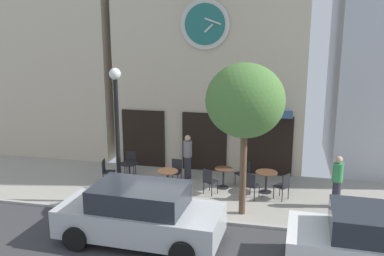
{
  "coord_description": "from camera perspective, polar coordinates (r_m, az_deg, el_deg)",
  "views": [
    {
      "loc": [
        3.38,
        -11.39,
        5.64
      ],
      "look_at": [
        0.37,
        2.3,
        2.24
      ],
      "focal_mm": 40.32,
      "sensor_mm": 36.0,
      "label": 1
    }
  ],
  "objects": [
    {
      "name": "cafe_table_center",
      "position": [
        15.24,
        4.18,
        -6.21
      ],
      "size": [
        0.62,
        0.62,
        0.72
      ],
      "color": "black",
      "rests_on": "ground_plane"
    },
    {
      "name": "cafe_table_center_left",
      "position": [
        14.88,
        -3.28,
        -6.43
      ],
      "size": [
        0.73,
        0.73,
        0.75
      ],
      "color": "black",
      "rests_on": "ground_plane"
    },
    {
      "name": "street_tree",
      "position": [
        12.47,
        7.04,
        3.53
      ],
      "size": [
        2.29,
        2.06,
        4.59
      ],
      "color": "brown",
      "rests_on": "ground_plane"
    },
    {
      "name": "cafe_chair_near_tree",
      "position": [
        15.85,
        -11.25,
        -5.46
      ],
      "size": [
        0.47,
        0.47,
        0.9
      ],
      "color": "black",
      "rests_on": "ground_plane"
    },
    {
      "name": "neighbor_building_left",
      "position": [
        20.52,
        -17.43,
        12.95
      ],
      "size": [
        5.92,
        3.8,
        11.22
      ],
      "color": "beige",
      "rests_on": "ground_plane"
    },
    {
      "name": "pedestrian_green",
      "position": [
        14.29,
        18.67,
        -6.65
      ],
      "size": [
        0.39,
        0.39,
        1.67
      ],
      "color": "#2D2D38",
      "rests_on": "ground_plane"
    },
    {
      "name": "ground_plane",
      "position": [
        12.28,
        -5.16,
        -13.89
      ],
      "size": [
        26.55,
        11.27,
        0.13
      ],
      "color": "#9E998E"
    },
    {
      "name": "parked_car_white",
      "position": [
        11.02,
        24.04,
        -13.92
      ],
      "size": [
        4.37,
        2.15,
        1.55
      ],
      "color": "white",
      "rests_on": "ground_plane"
    },
    {
      "name": "cafe_table_leftmost",
      "position": [
        15.91,
        -8.28,
        -5.42
      ],
      "size": [
        0.65,
        0.65,
        0.72
      ],
      "color": "black",
      "rests_on": "ground_plane"
    },
    {
      "name": "parked_car_silver",
      "position": [
        11.65,
        -6.87,
        -11.24
      ],
      "size": [
        4.38,
        2.18,
        1.55
      ],
      "color": "#B7BABF",
      "rests_on": "ground_plane"
    },
    {
      "name": "cafe_chair_right_end",
      "position": [
        14.49,
        12.01,
        -7.33
      ],
      "size": [
        0.56,
        0.56,
        0.9
      ],
      "color": "black",
      "rests_on": "ground_plane"
    },
    {
      "name": "street_lamp",
      "position": [
        13.72,
        -9.82,
        -1.08
      ],
      "size": [
        0.36,
        0.36,
        4.34
      ],
      "color": "black",
      "rests_on": "ground_plane"
    },
    {
      "name": "cafe_chair_corner",
      "position": [
        15.54,
        6.88,
        -5.67
      ],
      "size": [
        0.56,
        0.56,
        0.9
      ],
      "color": "black",
      "rests_on": "ground_plane"
    },
    {
      "name": "cafe_table_rightmost",
      "position": [
        15.0,
        9.8,
        -6.47
      ],
      "size": [
        0.75,
        0.75,
        0.73
      ],
      "color": "black",
      "rests_on": "ground_plane"
    },
    {
      "name": "cafe_chair_by_entrance",
      "position": [
        14.38,
        7.85,
        -7.32
      ],
      "size": [
        0.52,
        0.52,
        0.9
      ],
      "color": "black",
      "rests_on": "ground_plane"
    },
    {
      "name": "cafe_chair_left_end",
      "position": [
        14.62,
        2.3,
        -6.84
      ],
      "size": [
        0.53,
        0.53,
        0.9
      ],
      "color": "black",
      "rests_on": "ground_plane"
    },
    {
      "name": "clock_building",
      "position": [
        17.4,
        2.51,
        12.66
      ],
      "size": [
        7.48,
        3.6,
        10.31
      ],
      "color": "beige",
      "rests_on": "ground_plane"
    },
    {
      "name": "cafe_chair_mid_row",
      "position": [
        15.58,
        -2.14,
        -5.53
      ],
      "size": [
        0.45,
        0.45,
        0.9
      ],
      "color": "black",
      "rests_on": "ground_plane"
    },
    {
      "name": "pedestrian_grey",
      "position": [
        15.98,
        -0.57,
        -3.76
      ],
      "size": [
        0.39,
        0.39,
        1.67
      ],
      "color": "#2D2D38",
      "rests_on": "ground_plane"
    },
    {
      "name": "cafe_chair_outer",
      "position": [
        16.65,
        -8.15,
        -4.38
      ],
      "size": [
        0.45,
        0.45,
        0.9
      ],
      "color": "black",
      "rests_on": "ground_plane"
    }
  ]
}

